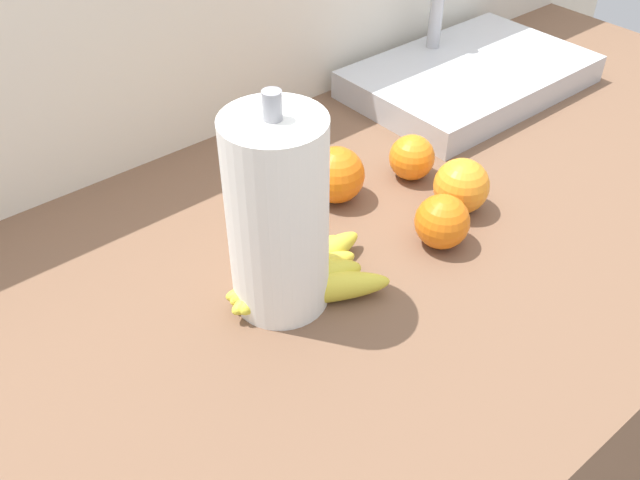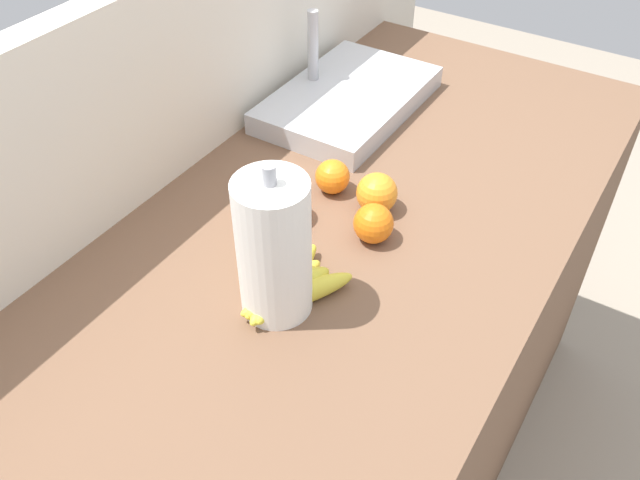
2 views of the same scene
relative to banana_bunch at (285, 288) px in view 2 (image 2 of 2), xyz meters
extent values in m
plane|color=gray|center=(0.22, 0.00, -0.94)|extent=(6.00, 6.00, 0.00)
cube|color=brown|center=(0.22, 0.00, -0.48)|extent=(1.60, 0.72, 0.92)
cube|color=silver|center=(0.22, 0.39, -0.29)|extent=(2.00, 0.06, 1.30)
ellipsoid|color=gold|center=(0.00, -0.03, 0.00)|extent=(0.19, 0.13, 0.04)
ellipsoid|color=gold|center=(-0.01, -0.01, 0.00)|extent=(0.17, 0.09, 0.04)
ellipsoid|color=gold|center=(0.00, 0.00, 0.00)|extent=(0.17, 0.06, 0.04)
ellipsoid|color=gold|center=(0.01, 0.01, 0.00)|extent=(0.21, 0.05, 0.04)
ellipsoid|color=gold|center=(0.00, 0.01, 0.00)|extent=(0.18, 0.06, 0.03)
ellipsoid|color=gold|center=(0.00, 0.03, 0.00)|extent=(0.18, 0.11, 0.04)
sphere|color=orange|center=(0.20, -0.05, 0.02)|extent=(0.07, 0.07, 0.07)
sphere|color=orange|center=(0.28, 0.08, 0.01)|extent=(0.07, 0.07, 0.07)
sphere|color=orange|center=(0.27, -0.02, 0.02)|extent=(0.08, 0.08, 0.08)
sphere|color=orange|center=(0.16, 0.11, 0.02)|extent=(0.08, 0.08, 0.08)
cylinder|color=white|center=(-0.02, 0.00, 0.10)|extent=(0.11, 0.11, 0.24)
cylinder|color=gray|center=(-0.02, 0.00, 0.12)|extent=(0.02, 0.02, 0.27)
cube|color=#B7BABF|center=(0.56, 0.21, 0.00)|extent=(0.42, 0.27, 0.05)
cylinder|color=#B2B2B7|center=(0.56, 0.30, 0.11)|extent=(0.02, 0.02, 0.16)
camera|label=1|loc=(-0.36, -0.48, 0.56)|focal=38.69mm
camera|label=2|loc=(-0.60, -0.44, 0.77)|focal=37.40mm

